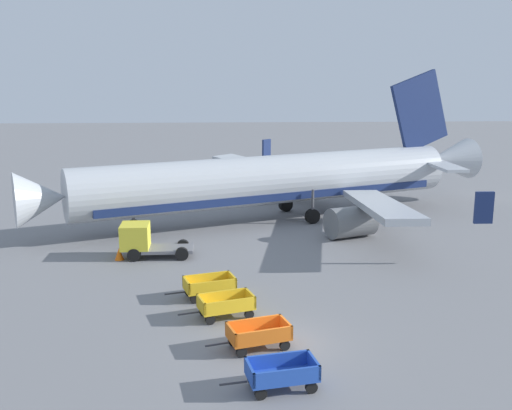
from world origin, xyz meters
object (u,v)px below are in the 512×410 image
baggage_cart_nearest (282,373)px  baggage_cart_fourth_in_row (209,286)px  service_truck_beside_carts (143,240)px  baggage_cart_second_in_row (258,334)px  baggage_cart_third_in_row (226,305)px  airplane (282,180)px  traffic_cone_near_plane (119,254)px

baggage_cart_nearest → baggage_cart_fourth_in_row: same height
service_truck_beside_carts → baggage_cart_fourth_in_row: bearing=-59.3°
service_truck_beside_carts → baggage_cart_second_in_row: bearing=-63.8°
baggage_cart_nearest → baggage_cart_third_in_row: same height
baggage_cart_nearest → airplane: bearing=84.7°
airplane → baggage_cart_second_in_row: bearing=-97.7°
airplane → baggage_cart_fourth_in_row: size_ratio=10.02×
baggage_cart_nearest → baggage_cart_third_in_row: size_ratio=1.00×
baggage_cart_third_in_row → baggage_cart_fourth_in_row: bearing=107.8°
airplane → baggage_cart_fourth_in_row: bearing=-107.6°
airplane → baggage_cart_third_in_row: airplane is taller
baggage_cart_third_in_row → baggage_cart_fourth_in_row: 2.72m
baggage_cart_third_in_row → baggage_cart_second_in_row: bearing=-67.9°
baggage_cart_second_in_row → baggage_cart_nearest: bearing=-78.9°
baggage_cart_second_in_row → service_truck_beside_carts: bearing=116.2°
baggage_cart_second_in_row → traffic_cone_near_plane: size_ratio=4.86×
baggage_cart_nearest → baggage_cart_fourth_in_row: size_ratio=1.00×
baggage_cart_nearest → traffic_cone_near_plane: baggage_cart_nearest is taller
airplane → traffic_cone_near_plane: 14.88m
baggage_cart_fourth_in_row → airplane: bearing=72.4°
baggage_cart_nearest → traffic_cone_near_plane: (-8.45, 15.82, -0.23)m
baggage_cart_third_in_row → traffic_cone_near_plane: 11.21m
baggage_cart_second_in_row → service_truck_beside_carts: 14.48m
baggage_cart_nearest → service_truck_beside_carts: bearing=113.3°
baggage_cart_fourth_in_row → baggage_cart_second_in_row: bearing=-69.8°
baggage_cart_third_in_row → baggage_cart_fourth_in_row: same height
airplane → baggage_cart_third_in_row: 19.66m
baggage_cart_nearest → baggage_cart_fourth_in_row: (-2.83, 9.26, 0.00)m
airplane → service_truck_beside_carts: (-9.41, -9.34, -1.95)m
baggage_cart_second_in_row → baggage_cart_third_in_row: (-1.34, 3.32, 0.00)m
baggage_cart_second_in_row → traffic_cone_near_plane: (-7.80, 12.48, -0.23)m
airplane → baggage_cart_fourth_in_row: 17.39m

